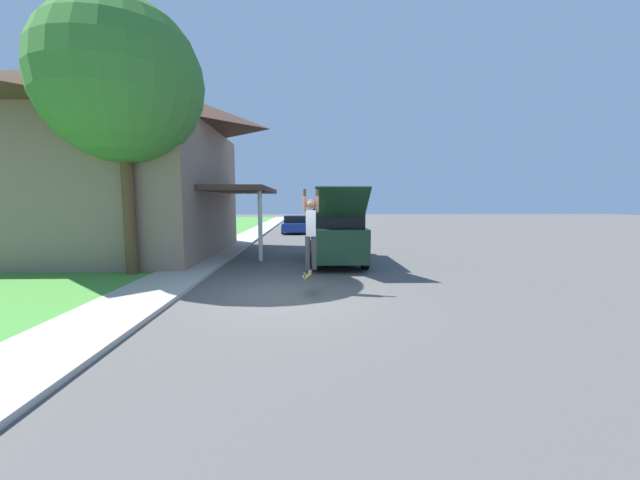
# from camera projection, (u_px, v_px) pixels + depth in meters

# --- Properties ---
(ground_plane) EXTENTS (120.00, 120.00, 0.00)m
(ground_plane) POSITION_uv_depth(u_px,v_px,m) (290.00, 296.00, 8.97)
(ground_plane) COLOR #54514F
(lawn) EXTENTS (10.00, 80.00, 0.08)m
(lawn) POSITION_uv_depth(u_px,v_px,m) (103.00, 258.00, 14.68)
(lawn) COLOR #478E38
(lawn) RESTS_ON ground_plane
(sidewalk) EXTENTS (1.80, 80.00, 0.10)m
(sidewalk) POSITION_uv_depth(u_px,v_px,m) (211.00, 258.00, 14.81)
(sidewalk) COLOR #ADA89E
(sidewalk) RESTS_ON ground_plane
(house) EXTENTS (11.83, 9.22, 7.95)m
(house) POSITION_uv_depth(u_px,v_px,m) (109.00, 159.00, 15.27)
(house) COLOR #89705B
(house) RESTS_ON lawn
(lawn_tree_near) EXTENTS (4.79, 4.79, 8.26)m
(lawn_tree_near) POSITION_uv_depth(u_px,v_px,m) (122.00, 83.00, 10.74)
(lawn_tree_near) COLOR brown
(lawn_tree_near) RESTS_ON lawn
(suv_parked) EXTENTS (2.08, 5.63, 2.82)m
(suv_parked) POSITION_uv_depth(u_px,v_px,m) (335.00, 233.00, 13.89)
(suv_parked) COLOR #193823
(suv_parked) RESTS_ON ground_plane
(car_down_street) EXTENTS (1.95, 4.13, 1.33)m
(car_down_street) POSITION_uv_depth(u_px,v_px,m) (295.00, 225.00, 27.27)
(car_down_street) COLOR navy
(car_down_street) RESTS_ON ground_plane
(skateboarder) EXTENTS (0.41, 0.24, 2.06)m
(skateboarder) POSITION_uv_depth(u_px,v_px,m) (311.00, 228.00, 9.13)
(skateboarder) COLOR #38383D
(skateboarder) RESTS_ON ground_plane
(skateboard) EXTENTS (0.25, 0.83, 0.25)m
(skateboard) POSITION_uv_depth(u_px,v_px,m) (308.00, 274.00, 9.10)
(skateboard) COLOR #A89323
(skateboard) RESTS_ON ground_plane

